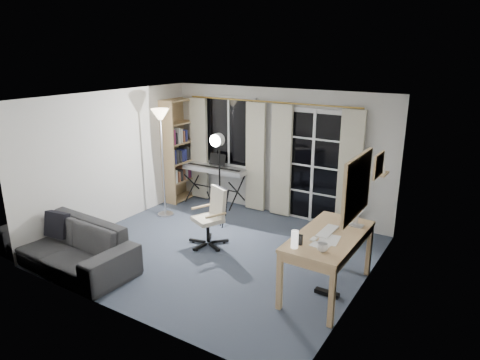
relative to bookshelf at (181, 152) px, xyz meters
The scene contains 17 objects.
floor 2.92m from the bookshelf, 39.05° to the right, with size 4.50×4.00×0.02m, color #374151.
window 1.21m from the bookshelf, 12.94° to the left, with size 1.20×0.08×1.40m.
french_door 2.89m from the bookshelf, ahead, with size 1.32×0.09×2.11m.
curtains 2.00m from the bookshelf, ahead, with size 3.60×0.07×2.13m.
bookshelf is the anchor object (origin of this frame).
torchiere_lamp 1.24m from the bookshelf, 68.36° to the right, with size 0.37×0.37×2.04m.
keyboard_piano 0.93m from the bookshelf, ahead, with size 1.37×0.69×0.99m.
studio_light 1.82m from the bookshelf, 29.10° to the right, with size 0.30×0.34×1.73m.
office_chair 2.49m from the bookshelf, 38.55° to the right, with size 0.66×0.67×0.95m.
desk 4.45m from the bookshelf, 25.59° to the right, with size 0.77×1.51×0.80m.
monitor 4.45m from the bookshelf, 19.27° to the right, with size 0.19×0.58×0.50m.
desk_clutter 4.50m from the bookshelf, 28.72° to the right, with size 0.48×0.91×1.02m.
mug 4.77m from the bookshelf, 30.50° to the right, with size 0.13×0.10×0.13m, color silver.
wall_mirror 4.85m from the bookshelf, 25.51° to the right, with size 0.04×0.94×0.74m.
framed_print 4.55m from the bookshelf, 15.10° to the right, with size 0.03×0.42×0.32m.
wall_shelf 4.36m from the bookshelf, ahead, with size 0.16×0.30×0.18m.
sofa 3.36m from the bookshelf, 81.51° to the right, with size 2.31×0.76×0.89m.
Camera 1 is at (3.55, -5.04, 3.06)m, focal length 32.00 mm.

